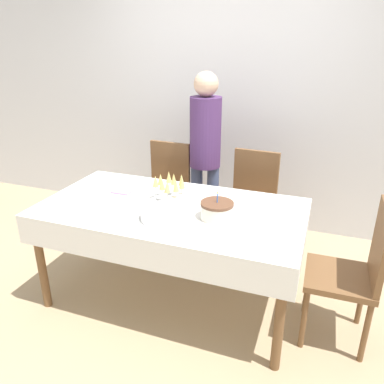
% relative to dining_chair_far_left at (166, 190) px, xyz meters
% --- Properties ---
extents(ground_plane, '(12.00, 12.00, 0.00)m').
position_rel_dining_chair_far_left_xyz_m(ground_plane, '(0.40, -0.81, -0.54)').
color(ground_plane, tan).
extents(wall_back, '(8.00, 0.05, 2.70)m').
position_rel_dining_chair_far_left_xyz_m(wall_back, '(0.40, 0.72, 0.81)').
color(wall_back, silver).
rests_on(wall_back, ground_plane).
extents(dining_table, '(1.85, 0.98, 0.77)m').
position_rel_dining_chair_far_left_xyz_m(dining_table, '(0.40, -0.81, 0.13)').
color(dining_table, white).
rests_on(dining_table, ground_plane).
extents(dining_chair_far_left, '(0.44, 0.44, 0.98)m').
position_rel_dining_chair_far_left_xyz_m(dining_chair_far_left, '(0.00, 0.00, 0.00)').
color(dining_chair_far_left, brown).
rests_on(dining_chair_far_left, ground_plane).
extents(dining_chair_far_right, '(0.45, 0.45, 0.98)m').
position_rel_dining_chair_far_left_xyz_m(dining_chair_far_right, '(0.82, -0.00, 0.00)').
color(dining_chair_far_right, brown).
rests_on(dining_chair_far_right, ground_plane).
extents(dining_chair_right_end, '(0.43, 0.43, 0.98)m').
position_rel_dining_chair_far_left_xyz_m(dining_chair_right_end, '(1.65, -0.81, 0.00)').
color(dining_chair_right_end, brown).
rests_on(dining_chair_right_end, ground_plane).
extents(birthday_cake, '(0.22, 0.22, 0.19)m').
position_rel_dining_chair_far_left_xyz_m(birthday_cake, '(0.76, -0.87, 0.29)').
color(birthday_cake, silver).
rests_on(birthday_cake, dining_table).
extents(champagne_tray, '(0.28, 0.28, 0.18)m').
position_rel_dining_chair_far_left_xyz_m(champagne_tray, '(0.35, -0.69, 0.33)').
color(champagne_tray, silver).
rests_on(champagne_tray, dining_table).
extents(plate_stack_main, '(0.28, 0.28, 0.06)m').
position_rel_dining_chair_far_left_xyz_m(plate_stack_main, '(0.43, -1.01, 0.26)').
color(plate_stack_main, white).
rests_on(plate_stack_main, dining_table).
extents(plate_stack_dessert, '(0.20, 0.20, 0.05)m').
position_rel_dining_chair_far_left_xyz_m(plate_stack_dessert, '(0.46, -0.76, 0.25)').
color(plate_stack_dessert, silver).
rests_on(plate_stack_dessert, dining_table).
extents(cake_knife, '(0.29, 0.13, 0.00)m').
position_rel_dining_chair_far_left_xyz_m(cake_knife, '(0.73, -1.08, 0.23)').
color(cake_knife, silver).
rests_on(cake_knife, dining_table).
extents(fork_pile, '(0.17, 0.06, 0.02)m').
position_rel_dining_chair_far_left_xyz_m(fork_pile, '(-0.04, -0.86, 0.24)').
color(fork_pile, silver).
rests_on(fork_pile, dining_table).
extents(napkin_pile, '(0.15, 0.15, 0.01)m').
position_rel_dining_chair_far_left_xyz_m(napkin_pile, '(-0.05, -0.67, 0.24)').
color(napkin_pile, pink).
rests_on(napkin_pile, dining_table).
extents(person_standing, '(0.28, 0.28, 1.62)m').
position_rel_dining_chair_far_left_xyz_m(person_standing, '(0.35, 0.11, 0.43)').
color(person_standing, '#3F4C72').
rests_on(person_standing, ground_plane).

